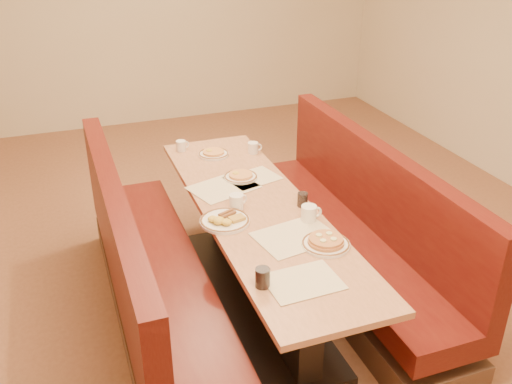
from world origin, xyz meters
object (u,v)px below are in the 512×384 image
object	(u,v)px
soda_tumbler_near	(263,278)
diner_table	(257,257)
coffee_mug_d	(181,146)
booth_left	(149,280)
coffee_mug_c	(253,148)
eggs_plate	(225,220)
pancake_plate	(326,242)
booth_right	(353,239)
coffee_mug_a	(309,213)
coffee_mug_b	(237,201)
soda_tumbler_mid	(303,200)

from	to	relation	value
soda_tumbler_near	diner_table	bearing A→B (deg)	71.63
soda_tumbler_near	coffee_mug_d	bearing A→B (deg)	89.03
diner_table	booth_left	size ratio (longest dim) A/B	1.00
coffee_mug_c	eggs_plate	bearing A→B (deg)	-112.67
pancake_plate	eggs_plate	xyz separation A→B (m)	(-0.46, 0.45, -0.00)
booth_right	coffee_mug_a	size ratio (longest dim) A/B	18.47
soda_tumbler_near	booth_left	bearing A→B (deg)	120.04
coffee_mug_c	coffee_mug_a	bearing A→B (deg)	-85.88
booth_left	pancake_plate	distance (m)	1.17
booth_left	booth_right	world-z (taller)	same
coffee_mug_b	diner_table	bearing A→B (deg)	-34.15
booth_left	coffee_mug_d	size ratio (longest dim) A/B	23.11
booth_right	coffee_mug_d	world-z (taller)	booth_right
eggs_plate	soda_tumbler_near	size ratio (longest dim) A/B	2.89
soda_tumbler_near	soda_tumbler_mid	xyz separation A→B (m)	(0.55, 0.72, -0.01)
coffee_mug_c	soda_tumbler_near	xyz separation A→B (m)	(-0.55, -1.66, 0.01)
coffee_mug_a	coffee_mug_c	xyz separation A→B (m)	(0.04, 1.13, -0.01)
booth_right	coffee_mug_b	world-z (taller)	booth_right
coffee_mug_c	coffee_mug_d	bearing A→B (deg)	161.32
coffee_mug_c	soda_tumbler_near	size ratio (longest dim) A/B	1.08
coffee_mug_a	coffee_mug_d	world-z (taller)	coffee_mug_a
pancake_plate	soda_tumbler_mid	world-z (taller)	soda_tumbler_mid
pancake_plate	soda_tumbler_mid	xyz separation A→B (m)	(0.07, 0.48, 0.02)
soda_tumbler_near	coffee_mug_a	bearing A→B (deg)	46.44
coffee_mug_d	soda_tumbler_near	size ratio (longest dim) A/B	1.02
coffee_mug_b	soda_tumbler_near	size ratio (longest dim) A/B	1.19
booth_right	soda_tumbler_near	xyz separation A→B (m)	(-1.00, -0.80, 0.44)
coffee_mug_d	soda_tumbler_near	xyz separation A→B (m)	(-0.03, -1.91, 0.01)
eggs_plate	soda_tumbler_near	bearing A→B (deg)	-90.88
coffee_mug_c	soda_tumbler_mid	xyz separation A→B (m)	(-0.00, -0.94, 0.00)
coffee_mug_d	soda_tumbler_near	distance (m)	1.91
eggs_plate	coffee_mug_c	size ratio (longest dim) A/B	2.68
booth_right	coffee_mug_b	size ratio (longest dim) A/B	19.67
soda_tumbler_near	soda_tumbler_mid	distance (m)	0.91
booth_left	soda_tumbler_near	size ratio (longest dim) A/B	23.49
pancake_plate	coffee_mug_b	bearing A→B (deg)	119.04
coffee_mug_d	soda_tumbler_near	bearing A→B (deg)	-103.51
diner_table	booth_left	distance (m)	0.73
coffee_mug_b	coffee_mug_c	world-z (taller)	coffee_mug_b
pancake_plate	coffee_mug_b	size ratio (longest dim) A/B	2.19
booth_left	coffee_mug_a	world-z (taller)	booth_left
coffee_mug_d	coffee_mug_b	bearing A→B (deg)	-96.69
booth_left	eggs_plate	distance (m)	0.64
diner_table	soda_tumbler_mid	size ratio (longest dim) A/B	26.83
coffee_mug_b	soda_tumbler_mid	bearing A→B (deg)	-34.50
pancake_plate	coffee_mug_a	world-z (taller)	coffee_mug_a
coffee_mug_b	eggs_plate	bearing A→B (deg)	-149.21
booth_right	soda_tumbler_mid	bearing A→B (deg)	-169.82
coffee_mug_a	soda_tumbler_near	world-z (taller)	soda_tumbler_near
coffee_mug_d	soda_tumbler_mid	distance (m)	1.29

